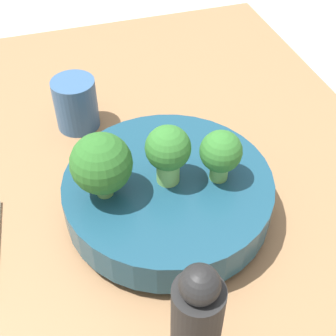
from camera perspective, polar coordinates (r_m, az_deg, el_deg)
ground_plane at (r=0.66m, az=-1.98°, el=-5.54°), size 6.00×6.00×0.00m
table at (r=0.65m, az=-2.01°, el=-4.58°), size 1.01×0.74×0.03m
bowl at (r=0.59m, az=0.00°, el=-3.13°), size 0.26×0.26×0.06m
broccoli_floret_front at (r=0.53m, az=-8.14°, el=0.48°), size 0.07×0.07×0.08m
broccoli_floret_center at (r=0.54m, az=0.00°, el=2.06°), size 0.05×0.05×0.08m
broccoli_floret_back at (r=0.55m, az=6.46°, el=1.82°), size 0.05×0.05×0.07m
cup at (r=0.73m, az=-11.16°, el=7.68°), size 0.07×0.07×0.08m
pepper_mill at (r=0.44m, az=3.43°, el=-18.97°), size 0.05×0.05×0.17m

